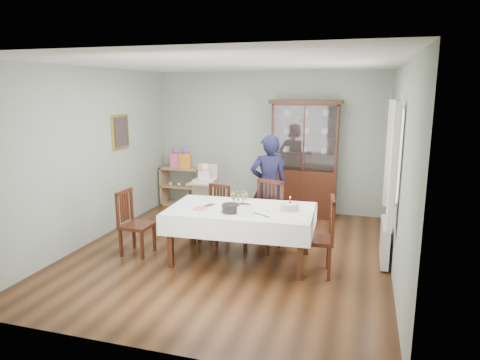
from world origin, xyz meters
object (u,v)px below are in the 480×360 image
at_px(china_cabinet, 305,157).
at_px(chair_end_left, 136,235).
at_px(woman, 269,186).
at_px(champagne_tray, 239,202).
at_px(sideboard, 183,186).
at_px(dining_table, 241,234).
at_px(chair_far_left, 214,225).
at_px(gift_bag_pink, 176,159).
at_px(gift_bag_orange, 185,159).
at_px(chair_end_right, 316,251).
at_px(high_chair, 206,201).
at_px(birthday_cake, 290,207).
at_px(chair_far_right, 263,229).

height_order(china_cabinet, chair_end_left, china_cabinet).
height_order(woman, champagne_tray, woman).
height_order(sideboard, champagne_tray, champagne_tray).
xyz_separation_m(dining_table, chair_far_left, (-0.63, 0.64, -0.12)).
bearing_deg(gift_bag_pink, chair_end_left, -77.76).
bearing_deg(dining_table, chair_far_left, 134.51).
bearing_deg(woman, gift_bag_orange, -53.26).
height_order(china_cabinet, chair_far_left, china_cabinet).
height_order(chair_far_left, woman, woman).
distance_m(china_cabinet, sideboard, 2.60).
xyz_separation_m(woman, champagne_tray, (-0.18, -1.09, -0.01)).
height_order(chair_far_left, gift_bag_orange, gift_bag_orange).
relative_size(chair_end_left, woman, 0.56).
relative_size(chair_end_right, high_chair, 0.92).
xyz_separation_m(high_chair, gift_bag_pink, (-1.06, 1.10, 0.54)).
bearing_deg(gift_bag_pink, chair_far_left, -51.06).
xyz_separation_m(champagne_tray, gift_bag_orange, (-1.85, 2.38, 0.16)).
relative_size(china_cabinet, birthday_cake, 7.52).
distance_m(champagne_tray, gift_bag_pink, 3.15).
bearing_deg(gift_bag_pink, gift_bag_orange, 0.00).
height_order(china_cabinet, birthday_cake, china_cabinet).
relative_size(sideboard, chair_far_left, 1.02).
height_order(chair_end_left, woman, woman).
distance_m(woman, champagne_tray, 1.11).
relative_size(chair_far_right, champagne_tray, 3.17).
relative_size(china_cabinet, chair_end_right, 2.12).
distance_m(dining_table, china_cabinet, 2.63).
distance_m(gift_bag_pink, gift_bag_orange, 0.20).
bearing_deg(chair_end_left, birthday_cake, -81.72).
xyz_separation_m(sideboard, birthday_cake, (2.65, -2.43, 0.41)).
distance_m(dining_table, chair_far_right, 0.57).
relative_size(china_cabinet, gift_bag_pink, 5.54).
relative_size(high_chair, gift_bag_orange, 2.69).
relative_size(chair_far_left, woman, 0.53).
bearing_deg(birthday_cake, high_chair, 142.68).
distance_m(sideboard, champagne_tray, 3.11).
xyz_separation_m(woman, high_chair, (-1.17, 0.18, -0.40)).
xyz_separation_m(chair_end_right, gift_bag_pink, (-3.17, 2.62, 0.67)).
bearing_deg(gift_bag_orange, china_cabinet, -0.04).
distance_m(chair_far_right, gift_bag_pink, 3.09).
distance_m(birthday_cake, gift_bag_orange, 3.53).
bearing_deg(chair_end_right, birthday_cake, -125.52).
xyz_separation_m(china_cabinet, chair_far_right, (-0.32, -1.94, -0.82)).
xyz_separation_m(sideboard, woman, (2.11, -1.30, 0.43)).
bearing_deg(birthday_cake, chair_end_right, -28.73).
height_order(china_cabinet, sideboard, china_cabinet).
relative_size(high_chair, gift_bag_pink, 2.83).
bearing_deg(champagne_tray, birthday_cake, -2.53).
distance_m(dining_table, chair_far_left, 0.91).
bearing_deg(dining_table, chair_far_right, 69.73).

